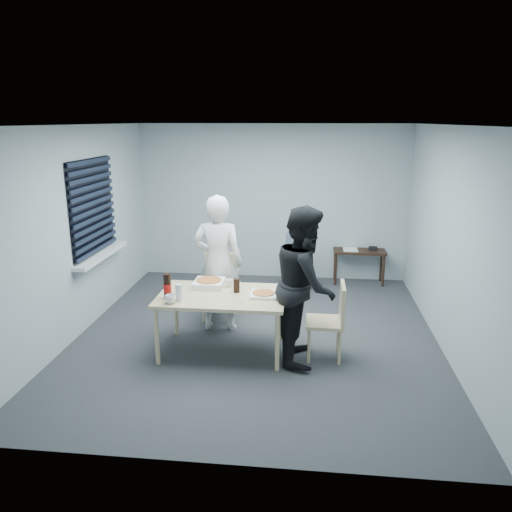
# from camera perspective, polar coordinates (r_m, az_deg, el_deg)

# --- Properties ---
(room) EXTENTS (5.00, 5.00, 5.00)m
(room) POSITION_cam_1_polar(r_m,az_deg,el_deg) (6.97, -17.87, 4.53)
(room) COLOR #2C2D31
(room) RESTS_ON ground
(dining_table) EXTENTS (1.46, 0.93, 0.71)m
(dining_table) POSITION_cam_1_polar(r_m,az_deg,el_deg) (5.80, -3.89, -4.96)
(dining_table) COLOR tan
(dining_table) RESTS_ON ground
(chair_far) EXTENTS (0.42, 0.42, 0.89)m
(chair_far) POSITION_cam_1_polar(r_m,az_deg,el_deg) (6.90, -4.28, -2.84)
(chair_far) COLOR tan
(chair_far) RESTS_ON ground
(chair_right) EXTENTS (0.42, 0.42, 0.89)m
(chair_right) POSITION_cam_1_polar(r_m,az_deg,el_deg) (5.75, 8.73, -6.78)
(chair_right) COLOR tan
(chair_right) RESTS_ON ground
(person_white) EXTENTS (0.65, 0.42, 1.77)m
(person_white) POSITION_cam_1_polar(r_m,az_deg,el_deg) (6.37, -4.36, -0.88)
(person_white) COLOR silver
(person_white) RESTS_ON ground
(person_black) EXTENTS (0.47, 0.86, 1.77)m
(person_black) POSITION_cam_1_polar(r_m,az_deg,el_deg) (5.58, 5.63, -3.28)
(person_black) COLOR black
(person_black) RESTS_ON ground
(side_table) EXTENTS (0.85, 0.38, 0.57)m
(side_table) POSITION_cam_1_polar(r_m,az_deg,el_deg) (8.46, 11.73, 0.13)
(side_table) COLOR black
(side_table) RESTS_ON ground
(stool) EXTENTS (0.39, 0.39, 0.54)m
(stool) POSITION_cam_1_polar(r_m,az_deg,el_deg) (7.90, 4.47, -1.11)
(stool) COLOR black
(stool) RESTS_ON ground
(backpack) EXTENTS (0.30, 0.22, 0.42)m
(backpack) POSITION_cam_1_polar(r_m,az_deg,el_deg) (7.80, 4.52, 1.08)
(backpack) COLOR slate
(backpack) RESTS_ON stool
(pizza_box_a) EXTENTS (0.35, 0.35, 0.09)m
(pizza_box_a) POSITION_cam_1_polar(r_m,az_deg,el_deg) (6.05, -5.39, -3.10)
(pizza_box_a) COLOR white
(pizza_box_a) RESTS_ON dining_table
(pizza_box_b) EXTENTS (0.30, 0.30, 0.04)m
(pizza_box_b) POSITION_cam_1_polar(r_m,az_deg,el_deg) (5.71, 0.88, -4.38)
(pizza_box_b) COLOR white
(pizza_box_b) RESTS_ON dining_table
(mug_a) EXTENTS (0.17, 0.17, 0.10)m
(mug_a) POSITION_cam_1_polar(r_m,az_deg,el_deg) (5.56, -9.75, -4.87)
(mug_a) COLOR white
(mug_a) RESTS_ON dining_table
(mug_b) EXTENTS (0.10, 0.10, 0.09)m
(mug_b) POSITION_cam_1_polar(r_m,az_deg,el_deg) (6.02, -3.07, -3.11)
(mug_b) COLOR white
(mug_b) RESTS_ON dining_table
(cola_glass) EXTENTS (0.08, 0.08, 0.17)m
(cola_glass) POSITION_cam_1_polar(r_m,az_deg,el_deg) (5.82, -2.24, -3.37)
(cola_glass) COLOR black
(cola_glass) RESTS_ON dining_table
(soda_bottle) EXTENTS (0.09, 0.09, 0.29)m
(soda_bottle) POSITION_cam_1_polar(r_m,az_deg,el_deg) (5.69, -10.09, -3.47)
(soda_bottle) COLOR black
(soda_bottle) RESTS_ON dining_table
(plastic_cups) EXTENTS (0.09, 0.09, 0.19)m
(plastic_cups) POSITION_cam_1_polar(r_m,az_deg,el_deg) (5.61, -8.79, -4.14)
(plastic_cups) COLOR silver
(plastic_cups) RESTS_ON dining_table
(rubber_band) EXTENTS (0.06, 0.06, 0.00)m
(rubber_band) POSITION_cam_1_polar(r_m,az_deg,el_deg) (5.50, -1.77, -5.42)
(rubber_band) COLOR red
(rubber_band) RESTS_ON dining_table
(papers) EXTENTS (0.32, 0.38, 0.01)m
(papers) POSITION_cam_1_polar(r_m,az_deg,el_deg) (8.45, 10.73, 0.75)
(papers) COLOR white
(papers) RESTS_ON side_table
(black_box) EXTENTS (0.15, 0.12, 0.06)m
(black_box) POSITION_cam_1_polar(r_m,az_deg,el_deg) (8.49, 13.23, 0.85)
(black_box) COLOR black
(black_box) RESTS_ON side_table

